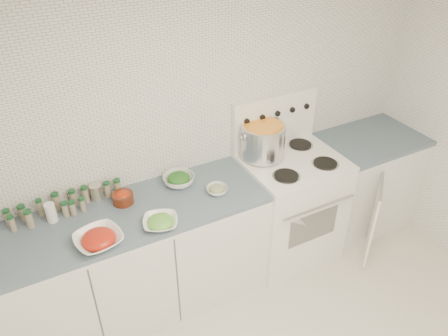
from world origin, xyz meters
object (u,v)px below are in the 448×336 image
bowl_tomato (99,239)px  bowl_snowpea (160,222)px  stock_pot (263,139)px  stove (288,203)px

bowl_tomato → bowl_snowpea: bowl_tomato is taller
stock_pot → bowl_tomato: 1.43m
stock_pot → bowl_tomato: stock_pot is taller
stock_pot → stove: bearing=-38.7°
stove → bowl_tomato: 1.64m
stock_pot → bowl_snowpea: size_ratio=1.28×
stove → stock_pot: stove is taller
stove → stock_pot: size_ratio=3.75×
bowl_tomato → bowl_snowpea: (0.39, -0.02, -0.01)m
bowl_tomato → stove: bearing=7.2°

